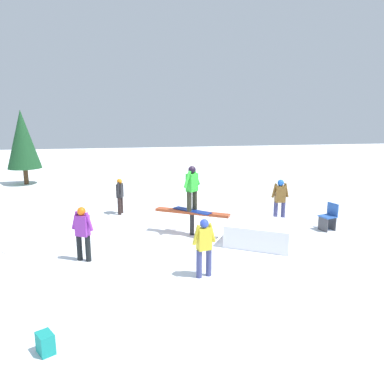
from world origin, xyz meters
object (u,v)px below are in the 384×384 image
bystander_purple (83,231)px  loose_snowboard_white (2,247)px  bystander_brown (280,199)px  main_rider_on_rail (192,189)px  folding_chair (329,218)px  rail_feature (192,215)px  bystander_black (120,194)px  bystander_yellow (204,245)px  backpack_on_snow (45,343)px  pine_tree_near (23,140)px

bystander_purple → loose_snowboard_white: bystander_purple is taller
bystander_purple → bystander_brown: (-6.29, -2.27, 0.06)m
main_rider_on_rail → folding_chair: main_rider_on_rail is taller
rail_feature → loose_snowboard_white: 5.52m
bystander_black → loose_snowboard_white: 4.54m
rail_feature → loose_snowboard_white: bearing=33.0°
bystander_black → bystander_yellow: bearing=-145.1°
bystander_yellow → loose_snowboard_white: 6.01m
rail_feature → folding_chair: 4.44m
bystander_brown → backpack_on_snow: (6.52, 6.08, -0.68)m
bystander_black → pine_tree_near: bearing=52.4°
rail_feature → loose_snowboard_white: (5.49, 0.13, -0.63)m
bystander_black → bystander_brown: size_ratio=0.89×
loose_snowboard_white → folding_chair: size_ratio=1.48×
folding_chair → pine_tree_near: (11.57, -10.19, 1.94)m
main_rider_on_rail → bystander_yellow: size_ratio=1.01×
rail_feature → bystander_brown: (-3.19, -0.73, 0.21)m
main_rider_on_rail → bystander_purple: size_ratio=0.99×
rail_feature → pine_tree_near: pine_tree_near is taller
loose_snowboard_white → pine_tree_near: size_ratio=0.34×
folding_chair → main_rider_on_rail: bearing=-110.1°
main_rider_on_rail → bystander_black: 3.72m
rail_feature → bystander_yellow: bearing=116.5°
rail_feature → main_rider_on_rail: size_ratio=1.55×
main_rider_on_rail → folding_chair: (-4.43, 0.32, -1.06)m
bystander_brown → backpack_on_snow: 8.94m
folding_chair → pine_tree_near: 15.54m
bystander_brown → loose_snowboard_white: bystander_brown is taller
rail_feature → bystander_brown: size_ratio=1.44×
bystander_yellow → bystander_brown: size_ratio=0.91×
bystander_yellow → loose_snowboard_white: bystander_yellow is taller
main_rider_on_rail → pine_tree_near: pine_tree_near is taller
main_rider_on_rail → folding_chair: size_ratio=1.59×
rail_feature → bystander_brown: 3.28m
main_rider_on_rail → folding_chair: 4.56m
rail_feature → bystander_black: bearing=-21.3°
main_rider_on_rail → bystander_brown: (-3.19, -0.73, -0.62)m
rail_feature → backpack_on_snow: rail_feature is taller
backpack_on_snow → bystander_yellow: bearing=-83.2°
main_rider_on_rail → bystander_yellow: (0.28, 3.03, -0.69)m
rail_feature → bystander_purple: (3.10, 1.53, 0.15)m
bystander_brown → pine_tree_near: (10.33, -9.13, 1.50)m
backpack_on_snow → pine_tree_near: size_ratio=0.09×
main_rider_on_rail → bystander_black: main_rider_on_rail is taller
bystander_black → backpack_on_snow: bearing=-170.8°
main_rider_on_rail → bystander_purple: main_rider_on_rail is taller
bystander_yellow → folding_chair: bystander_yellow is taller
bystander_purple → folding_chair: bystander_purple is taller
bystander_black → backpack_on_snow: size_ratio=3.95×
bystander_yellow → bystander_brown: (-3.46, -3.77, 0.07)m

